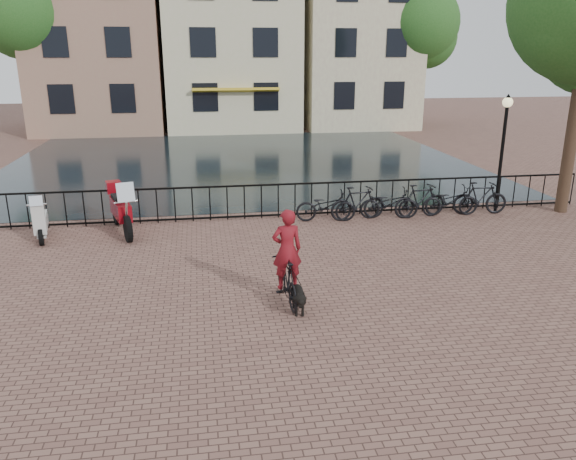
{
  "coord_description": "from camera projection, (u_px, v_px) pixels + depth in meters",
  "views": [
    {
      "loc": [
        -1.71,
        -7.86,
        4.7
      ],
      "look_at": [
        0.0,
        3.0,
        1.2
      ],
      "focal_mm": 35.0,
      "sensor_mm": 36.0,
      "label": 1
    }
  ],
  "objects": [
    {
      "name": "parked_bike_1",
      "position": [
        358.0,
        203.0,
        16.3
      ],
      "size": [
        1.71,
        0.67,
        1.0
      ],
      "primitive_type": "imported",
      "rotation": [
        0.0,
        0.0,
        1.69
      ],
      "color": "black",
      "rests_on": "ground"
    },
    {
      "name": "tree_far_right",
      "position": [
        420.0,
        23.0,
        34.35
      ],
      "size": [
        4.76,
        4.76,
        8.76
      ],
      "color": "black",
      "rests_on": "ground"
    },
    {
      "name": "canal_house_mid",
      "position": [
        229.0,
        32.0,
        35.59
      ],
      "size": [
        8.0,
        9.5,
        11.8
      ],
      "color": "#C0BE91",
      "rests_on": "ground"
    },
    {
      "name": "parked_bike_4",
      "position": [
        450.0,
        201.0,
        16.74
      ],
      "size": [
        1.74,
        0.67,
        0.9
      ],
      "primitive_type": "imported",
      "rotation": [
        0.0,
        0.0,
        1.53
      ],
      "color": "black",
      "rests_on": "ground"
    },
    {
      "name": "ground",
      "position": [
        317.0,
        356.0,
        9.08
      ],
      "size": [
        100.0,
        100.0,
        0.0
      ],
      "primitive_type": "plane",
      "color": "brown",
      "rests_on": "ground"
    },
    {
      "name": "tree_far_left",
      "position": [
        22.0,
        13.0,
        30.81
      ],
      "size": [
        5.04,
        5.04,
        9.27
      ],
      "color": "black",
      "rests_on": "ground"
    },
    {
      "name": "motorcycle",
      "position": [
        120.0,
        204.0,
        15.03
      ],
      "size": [
        1.18,
        2.33,
        1.62
      ],
      "rotation": [
        0.0,
        0.0,
        0.3
      ],
      "color": "maroon",
      "rests_on": "ground"
    },
    {
      "name": "canal_house_right",
      "position": [
        352.0,
        20.0,
        36.56
      ],
      "size": [
        7.0,
        9.0,
        13.3
      ],
      "color": "tan",
      "rests_on": "ground"
    },
    {
      "name": "dog",
      "position": [
        298.0,
        299.0,
        10.53
      ],
      "size": [
        0.3,
        0.82,
        0.54
      ],
      "rotation": [
        0.0,
        0.0,
        -0.05
      ],
      "color": "black",
      "rests_on": "ground"
    },
    {
      "name": "railing",
      "position": [
        261.0,
        202.0,
        16.45
      ],
      "size": [
        20.0,
        0.05,
        1.02
      ],
      "color": "black",
      "rests_on": "ground"
    },
    {
      "name": "parked_bike_5",
      "position": [
        480.0,
        198.0,
        16.86
      ],
      "size": [
        1.69,
        0.59,
        1.0
      ],
      "primitive_type": "imported",
      "rotation": [
        0.0,
        0.0,
        1.5
      ],
      "color": "black",
      "rests_on": "ground"
    },
    {
      "name": "canal_house_left",
      "position": [
        98.0,
        23.0,
        34.25
      ],
      "size": [
        7.5,
        9.0,
        12.8
      ],
      "color": "#926654",
      "rests_on": "ground"
    },
    {
      "name": "parked_bike_2",
      "position": [
        389.0,
        203.0,
        16.45
      ],
      "size": [
        1.77,
        0.8,
        0.9
      ],
      "primitive_type": "imported",
      "rotation": [
        0.0,
        0.0,
        1.45
      ],
      "color": "black",
      "rests_on": "ground"
    },
    {
      "name": "lamp_post",
      "position": [
        504.0,
        134.0,
        16.58
      ],
      "size": [
        0.3,
        0.3,
        3.45
      ],
      "color": "black",
      "rests_on": "ground"
    },
    {
      "name": "parked_bike_3",
      "position": [
        420.0,
        201.0,
        16.58
      ],
      "size": [
        1.72,
        0.72,
        1.0
      ],
      "primitive_type": "imported",
      "rotation": [
        0.0,
        0.0,
        1.72
      ],
      "color": "black",
      "rests_on": "ground"
    },
    {
      "name": "canal_water",
      "position": [
        239.0,
        161.0,
        25.36
      ],
      "size": [
        20.0,
        20.0,
        0.0
      ],
      "primitive_type": "plane",
      "color": "black",
      "rests_on": "ground"
    },
    {
      "name": "scooter",
      "position": [
        40.0,
        214.0,
        14.58
      ],
      "size": [
        0.68,
        1.49,
        1.34
      ],
      "rotation": [
        0.0,
        0.0,
        0.19
      ],
      "color": "beige",
      "rests_on": "ground"
    },
    {
      "name": "cyclist",
      "position": [
        287.0,
        262.0,
        10.77
      ],
      "size": [
        0.73,
        1.65,
        2.22
      ],
      "rotation": [
        0.0,
        0.0,
        3.21
      ],
      "color": "black",
      "rests_on": "ground"
    },
    {
      "name": "parked_bike_0",
      "position": [
        326.0,
        206.0,
        16.17
      ],
      "size": [
        1.78,
        0.8,
        0.9
      ],
      "primitive_type": "imported",
      "rotation": [
        0.0,
        0.0,
        1.45
      ],
      "color": "black",
      "rests_on": "ground"
    }
  ]
}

